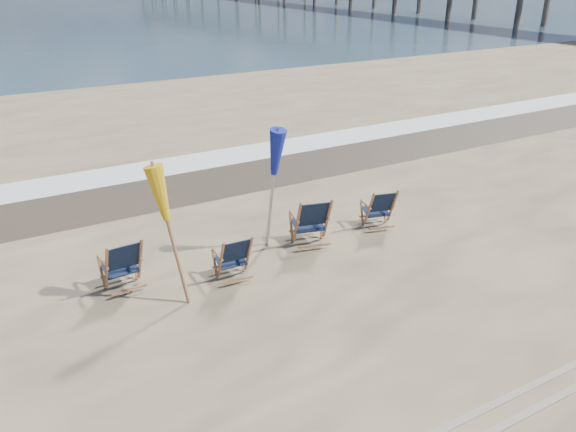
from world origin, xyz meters
name	(u,v)px	position (x,y,z in m)	size (l,w,h in m)	color
surf_foam	(177,165)	(0.00, 8.30, 0.00)	(200.00, 1.40, 0.01)	silver
wet_sand_strip	(197,182)	(0.00, 6.80, 0.00)	(200.00, 2.60, 0.00)	#42362A
beach_chair_0	(141,261)	(-2.54, 2.60, 0.49)	(0.63, 0.71, 0.98)	#111B32
beach_chair_1	(249,256)	(-0.87, 2.00, 0.44)	(0.56, 0.63, 0.88)	#111B32
beach_chair_2	(328,221)	(0.95, 2.37, 0.53)	(0.67, 0.76, 1.05)	#111B32
beach_chair_3	(393,208)	(2.52, 2.39, 0.45)	(0.58, 0.65, 0.90)	#111B32
umbrella_yellow	(169,201)	(-2.16, 1.94, 1.73)	(0.30, 0.30, 2.26)	#966343
umbrella_blue	(271,156)	(-0.02, 2.77, 1.84)	(0.30, 0.30, 2.38)	#A5A5AD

